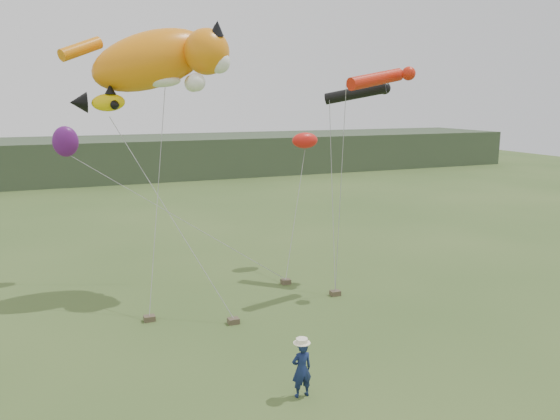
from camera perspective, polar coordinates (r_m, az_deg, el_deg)
The scene contains 8 objects.
ground at distance 16.83m, azimuth 1.40°, elevation -16.46°, with size 120.00×120.00×0.00m, color #385123.
headland at distance 58.68m, azimuth -19.35°, elevation 4.97°, with size 90.00×13.00×4.00m.
festival_attendant at distance 15.23m, azimuth 2.28°, elevation -16.28°, with size 0.57×0.38×1.58m, color #132049.
sandbag_anchors at distance 20.74m, azimuth -7.33°, elevation -10.66°, with size 13.50×4.40×0.20m.
cat_kite at distance 22.83m, azimuth -12.05°, elevation 15.18°, with size 6.40×3.42×3.48m.
fish_kite at distance 22.35m, azimuth -18.52°, elevation 10.67°, with size 2.05×1.40×1.07m.
tube_kites at distance 23.40m, azimuth 9.52°, elevation 12.74°, with size 3.15×3.81×1.50m.
misc_kites at distance 25.10m, azimuth -11.70°, elevation 7.07°, with size 11.68×2.64×1.33m.
Camera 1 is at (-5.98, -13.62, 7.87)m, focal length 35.00 mm.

